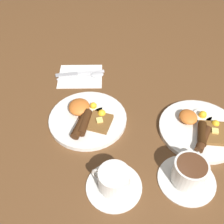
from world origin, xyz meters
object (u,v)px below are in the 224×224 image
Objects in this scene: breakfast_plate_near at (89,117)px; teacup_far at (190,173)px; knife at (78,73)px; spoon at (94,75)px; breakfast_plate_far at (202,128)px; teacup_near at (115,181)px.

breakfast_plate_near is 1.62× the size of teacup_far.
knife is (-0.26, -0.02, -0.01)m from breakfast_plate_near.
breakfast_plate_near is 0.37m from teacup_far.
breakfast_plate_far is at bearing -48.36° from spoon.
teacup_near reaches higher than knife.
breakfast_plate_near is at bearing -85.70° from knife.
teacup_near reaches higher than breakfast_plate_near.
teacup_far reaches higher than spoon.
spoon is at bearing -178.03° from teacup_near.
breakfast_plate_far is (0.10, 0.36, -0.00)m from breakfast_plate_near.
teacup_far is 0.86× the size of spoon.
teacup_far is (0.01, 0.20, 0.00)m from teacup_near.
knife is at bearing 157.72° from spoon.
breakfast_plate_far is 0.52m from knife.
breakfast_plate_far is at bearing -43.78° from knife.
spoon is (-0.23, 0.04, -0.01)m from breakfast_plate_near.
breakfast_plate_far is 1.71× the size of teacup_near.
knife is (-0.51, -0.08, -0.02)m from teacup_near.
breakfast_plate_far is 0.34m from teacup_near.
knife is at bearing -132.72° from breakfast_plate_far.
spoon is at bearing 171.22° from breakfast_plate_near.
teacup_near is at bearing -90.57° from spoon.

